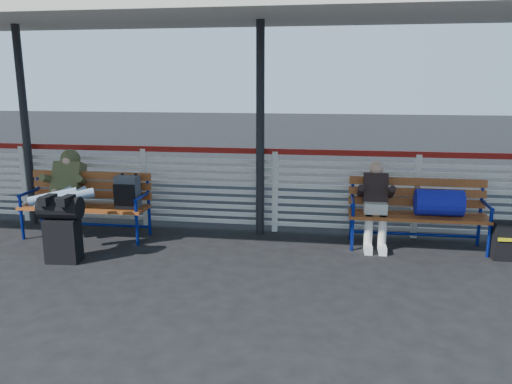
% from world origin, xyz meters
% --- Properties ---
extents(ground, '(60.00, 60.00, 0.00)m').
position_xyz_m(ground, '(0.00, 0.00, 0.00)').
color(ground, black).
rests_on(ground, ground).
extents(fence, '(12.08, 0.08, 1.24)m').
position_xyz_m(fence, '(0.00, 1.90, 0.66)').
color(fence, silver).
rests_on(fence, ground).
extents(canopy, '(12.60, 3.60, 3.16)m').
position_xyz_m(canopy, '(-0.00, 0.87, 3.04)').
color(canopy, silver).
rests_on(canopy, ground).
extents(luggage_stack, '(0.52, 0.31, 0.83)m').
position_xyz_m(luggage_stack, '(-0.42, 0.22, 0.45)').
color(luggage_stack, black).
rests_on(luggage_stack, ground).
extents(bench_left, '(1.80, 0.56, 0.92)m').
position_xyz_m(bench_left, '(-0.44, 1.25, 0.59)').
color(bench_left, '#A55420').
rests_on(bench_left, ground).
extents(bench_right, '(1.80, 0.56, 0.92)m').
position_xyz_m(bench_right, '(4.09, 1.44, 0.60)').
color(bench_right, '#A55420').
rests_on(bench_right, ground).
extents(traveler_man, '(0.94, 1.64, 0.77)m').
position_xyz_m(traveler_man, '(-0.77, 0.90, 0.71)').
color(traveler_man, '#96AFCA').
rests_on(traveler_man, ground).
extents(companion_person, '(0.32, 0.66, 1.15)m').
position_xyz_m(companion_person, '(3.41, 1.43, 0.60)').
color(companion_person, beige).
rests_on(companion_person, ground).
extents(suitcase_side, '(0.35, 0.22, 0.48)m').
position_xyz_m(suitcase_side, '(5.01, 1.14, 0.24)').
color(suitcase_side, black).
rests_on(suitcase_side, ground).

